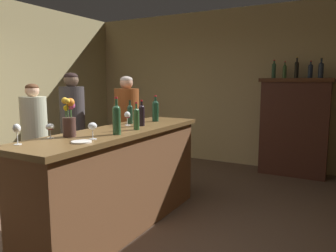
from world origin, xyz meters
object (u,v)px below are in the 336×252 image
object	(u,v)px
display_cabinet	(294,125)
display_bottle_right	(321,69)
display_bottle_midleft	(285,71)
patron_in_navy	(73,126)
wine_glass_front	(50,128)
cheese_plate	(81,142)
display_bottle_center	(297,69)
wine_bottle_pinot	(155,110)
wine_glass_mid	(92,127)
display_bottle_left	(274,70)
wine_glass_spare	(17,129)
wine_bottle_merlot	(130,113)
patron_by_cabinet	(35,138)
patron_redhead	(127,126)
wine_bottle_chardonnay	(142,114)
wine_bottle_rose	(117,118)
wine_bottle_syrah	(136,118)
bar_counter	(120,179)
wine_glass_rear	(127,116)
flower_arrangement	(69,118)
display_bottle_midright	(310,70)

from	to	relation	value
display_cabinet	display_bottle_right	distance (m)	0.97
display_bottle_midleft	patron_in_navy	distance (m)	3.46
wine_glass_front	cheese_plate	xyz separation A→B (m)	(0.38, -0.02, -0.09)
display_cabinet	display_bottle_center	size ratio (longest dim) A/B	4.71
wine_bottle_pinot	cheese_plate	bearing A→B (deg)	-82.82
wine_glass_mid	patron_in_navy	distance (m)	1.98
display_bottle_left	display_bottle_center	bearing A→B (deg)	-0.00
display_bottle_left	display_bottle_midleft	distance (m)	0.17
wine_glass_spare	wine_bottle_merlot	bearing A→B (deg)	88.24
display_bottle_midleft	patron_by_cabinet	bearing A→B (deg)	-131.59
wine_glass_front	patron_redhead	bearing A→B (deg)	106.72
wine_bottle_chardonnay	patron_redhead	world-z (taller)	patron_redhead
wine_bottle_rose	wine_glass_front	world-z (taller)	wine_bottle_rose
patron_in_navy	patron_by_cabinet	world-z (taller)	patron_in_navy
wine_bottle_syrah	wine_glass_mid	world-z (taller)	wine_bottle_syrah
display_bottle_left	wine_bottle_pinot	bearing A→B (deg)	-113.60
wine_glass_front	patron_by_cabinet	size ratio (longest dim) A/B	0.08
wine_bottle_syrah	wine_glass_mid	distance (m)	0.63
cheese_plate	patron_in_navy	bearing A→B (deg)	137.17
bar_counter	cheese_plate	size ratio (longest dim) A/B	14.60
wine_glass_rear	cheese_plate	size ratio (longest dim) A/B	0.94
wine_glass_mid	patron_by_cabinet	world-z (taller)	patron_by_cabinet
wine_bottle_syrah	wine_bottle_merlot	bearing A→B (deg)	133.09
display_bottle_center	patron_redhead	world-z (taller)	display_bottle_center
wine_glass_mid	wine_glass_rear	world-z (taller)	wine_glass_rear
patron_in_navy	wine_glass_front	bearing A→B (deg)	-25.56
wine_glass_spare	flower_arrangement	bearing A→B (deg)	78.92
wine_bottle_merlot	display_bottle_left	bearing A→B (deg)	66.38
wine_bottle_syrah	wine_glass_rear	world-z (taller)	wine_bottle_syrah
display_cabinet	patron_redhead	distance (m)	2.74
display_bottle_midright	wine_bottle_chardonnay	bearing A→B (deg)	-118.85
display_cabinet	wine_bottle_merlot	bearing A→B (deg)	-120.14
bar_counter	display_bottle_right	distance (m)	3.62
patron_by_cabinet	wine_glass_spare	bearing A→B (deg)	-52.21
wine_bottle_merlot	wine_bottle_pinot	distance (m)	0.36
display_bottle_midright	patron_redhead	size ratio (longest dim) A/B	0.17
flower_arrangement	display_bottle_center	world-z (taller)	display_bottle_center
flower_arrangement	display_bottle_center	size ratio (longest dim) A/B	1.04
bar_counter	display_bottle_left	xyz separation A→B (m)	(0.95, 2.98, 1.21)
wine_glass_mid	wine_bottle_merlot	bearing A→B (deg)	107.56
wine_bottle_syrah	wine_glass_spare	size ratio (longest dim) A/B	1.72
wine_bottle_rose	display_bottle_right	world-z (taller)	display_bottle_right
wine_glass_front	flower_arrangement	xyz separation A→B (m)	(0.09, 0.13, 0.08)
wine_bottle_rose	display_bottle_right	xyz separation A→B (m)	(1.49, 3.24, 0.52)
wine_bottle_pinot	display_bottle_midleft	xyz separation A→B (m)	(1.14, 2.22, 0.52)
wine_bottle_syrah	display_bottle_right	xyz separation A→B (m)	(1.49, 2.91, 0.55)
display_cabinet	display_bottle_midright	xyz separation A→B (m)	(0.20, 0.00, 0.89)
wine_bottle_chardonnay	display_bottle_midright	xyz separation A→B (m)	(1.45, 2.64, 0.53)
wine_bottle_merlot	patron_by_cabinet	world-z (taller)	patron_by_cabinet
display_bottle_right	wine_bottle_merlot	bearing A→B (deg)	-125.62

